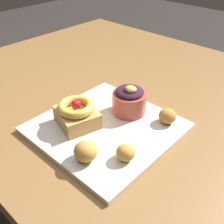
{
  "coord_description": "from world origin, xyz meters",
  "views": [
    {
      "loc": [
        0.35,
        -0.53,
        1.12
      ],
      "look_at": [
        0.01,
        -0.17,
        0.77
      ],
      "focal_mm": 42.68,
      "sensor_mm": 36.0,
      "label": 1
    }
  ],
  "objects_px": {
    "berry_ramekin": "(129,100)",
    "fritter_back": "(86,151)",
    "fritter_middle": "(126,152)",
    "front_plate": "(106,128)",
    "cake_slice": "(77,114)",
    "fritter_front": "(167,116)"
  },
  "relations": [
    {
      "from": "cake_slice",
      "to": "fritter_back",
      "type": "distance_m",
      "value": 0.12
    },
    {
      "from": "berry_ramekin",
      "to": "fritter_back",
      "type": "relative_size",
      "value": 1.76
    },
    {
      "from": "fritter_middle",
      "to": "fritter_back",
      "type": "distance_m",
      "value": 0.08
    },
    {
      "from": "fritter_front",
      "to": "berry_ramekin",
      "type": "bearing_deg",
      "value": -163.84
    },
    {
      "from": "front_plate",
      "to": "fritter_middle",
      "type": "xyz_separation_m",
      "value": [
        0.1,
        -0.05,
        0.02
      ]
    },
    {
      "from": "front_plate",
      "to": "fritter_front",
      "type": "bearing_deg",
      "value": 48.45
    },
    {
      "from": "fritter_middle",
      "to": "fritter_back",
      "type": "relative_size",
      "value": 0.82
    },
    {
      "from": "front_plate",
      "to": "fritter_middle",
      "type": "relative_size",
      "value": 7.7
    },
    {
      "from": "cake_slice",
      "to": "fritter_front",
      "type": "height_order",
      "value": "cake_slice"
    },
    {
      "from": "fritter_front",
      "to": "front_plate",
      "type": "bearing_deg",
      "value": -131.55
    },
    {
      "from": "fritter_middle",
      "to": "fritter_back",
      "type": "bearing_deg",
      "value": -136.58
    },
    {
      "from": "front_plate",
      "to": "berry_ramekin",
      "type": "relative_size",
      "value": 3.56
    },
    {
      "from": "cake_slice",
      "to": "berry_ramekin",
      "type": "relative_size",
      "value": 1.35
    },
    {
      "from": "front_plate",
      "to": "cake_slice",
      "type": "bearing_deg",
      "value": -143.63
    },
    {
      "from": "berry_ramekin",
      "to": "fritter_back",
      "type": "bearing_deg",
      "value": -76.52
    },
    {
      "from": "fritter_front",
      "to": "fritter_back",
      "type": "bearing_deg",
      "value": -103.09
    },
    {
      "from": "front_plate",
      "to": "fritter_back",
      "type": "bearing_deg",
      "value": -66.38
    },
    {
      "from": "fritter_middle",
      "to": "berry_ramekin",
      "type": "bearing_deg",
      "value": 127.59
    },
    {
      "from": "cake_slice",
      "to": "fritter_middle",
      "type": "distance_m",
      "value": 0.16
    },
    {
      "from": "berry_ramekin",
      "to": "front_plate",
      "type": "bearing_deg",
      "value": -91.06
    },
    {
      "from": "berry_ramekin",
      "to": "fritter_back",
      "type": "height_order",
      "value": "berry_ramekin"
    },
    {
      "from": "fritter_front",
      "to": "fritter_middle",
      "type": "distance_m",
      "value": 0.16
    }
  ]
}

